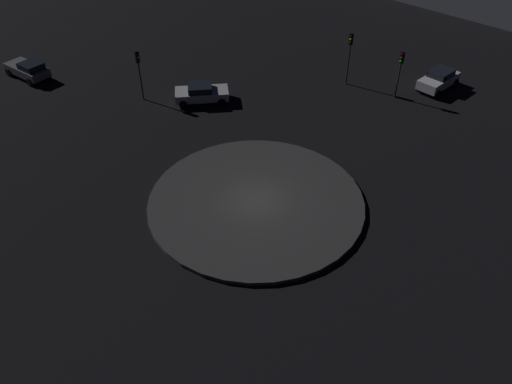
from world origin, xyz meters
TOP-DOWN VIEW (x-y plane):
  - ground_plane at (0.00, 0.00)m, footprint 118.76×118.76m
  - roundabout_island at (0.00, 0.00)m, footprint 12.91×12.91m
  - car_grey at (1.57, 25.30)m, footprint 2.01×4.18m
  - car_silver at (7.33, 10.88)m, footprint 4.18×4.25m
  - car_white at (20.65, -3.08)m, footprint 4.14×2.47m
  - traffic_light_east at (17.10, -0.98)m, footprint 0.36×0.31m
  - traffic_light_east_near at (16.77, 3.28)m, footprint 0.38×0.34m
  - traffic_light_north at (4.78, 14.78)m, footprint 0.35×0.39m

SIDE VIEW (x-z plane):
  - ground_plane at x=0.00m, z-range 0.00..0.00m
  - roundabout_island at x=0.00m, z-range 0.00..0.26m
  - car_silver at x=7.33m, z-range 0.02..1.46m
  - car_grey at x=1.57m, z-range 0.02..1.53m
  - car_white at x=20.65m, z-range 0.03..1.58m
  - traffic_light_east at x=17.10m, z-range 0.82..4.65m
  - traffic_light_north at x=4.78m, z-range 0.86..4.89m
  - traffic_light_east_near at x=16.77m, z-range 0.91..5.26m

